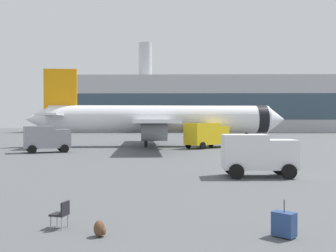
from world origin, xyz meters
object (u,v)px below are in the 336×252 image
(traveller_backpack, at_px, (100,229))
(safety_cone_mid, at_px, (288,147))
(safety_cone_far, at_px, (244,148))
(cargo_van, at_px, (258,153))
(fuel_truck, at_px, (207,134))
(gate_chair, at_px, (61,213))
(airplane_at_gate, at_px, (159,120))
(rolling_suitcase, at_px, (284,224))
(safety_cone_near, at_px, (209,143))
(service_truck, at_px, (47,138))

(traveller_backpack, bearing_deg, safety_cone_mid, 66.20)
(safety_cone_mid, height_order, safety_cone_far, safety_cone_far)
(cargo_van, distance_m, safety_cone_far, 21.73)
(fuel_truck, xyz_separation_m, cargo_van, (1.06, -26.06, -0.32))
(gate_chair, bearing_deg, traveller_backpack, -32.27)
(airplane_at_gate, bearing_deg, rolling_suitcase, -82.68)
(safety_cone_far, distance_m, rolling_suitcase, 34.52)
(traveller_backpack, bearing_deg, airplane_at_gate, 90.07)
(airplane_at_gate, xyz_separation_m, traveller_backpack, (0.05, -42.51, -3.42))
(safety_cone_near, relative_size, traveller_backpack, 1.47)
(fuel_truck, relative_size, safety_cone_far, 8.57)
(fuel_truck, height_order, safety_cone_mid, fuel_truck)
(gate_chair, bearing_deg, service_truck, 108.98)
(airplane_at_gate, relative_size, rolling_suitcase, 32.52)
(cargo_van, height_order, safety_cone_mid, cargo_van)
(rolling_suitcase, xyz_separation_m, traveller_backpack, (-5.40, -0.03, -0.16))
(fuel_truck, xyz_separation_m, rolling_suitcase, (-0.81, -38.75, -1.38))
(airplane_at_gate, xyz_separation_m, safety_cone_mid, (15.73, -6.97, -3.33))
(safety_cone_far, bearing_deg, airplane_at_gate, 141.01)
(service_truck, distance_m, gate_chair, 32.27)
(airplane_at_gate, height_order, gate_chair, airplane_at_gate)
(safety_cone_mid, bearing_deg, safety_cone_far, -166.47)
(safety_cone_near, relative_size, rolling_suitcase, 0.64)
(safety_cone_mid, bearing_deg, safety_cone_near, 136.50)
(airplane_at_gate, distance_m, safety_cone_near, 7.83)
(cargo_van, bearing_deg, gate_chair, -126.21)
(airplane_at_gate, xyz_separation_m, service_truck, (-11.82, -11.13, -2.05))
(fuel_truck, height_order, safety_cone_far, fuel_truck)
(cargo_van, bearing_deg, safety_cone_far, 82.32)
(cargo_van, bearing_deg, safety_cone_mid, 69.81)
(service_truck, relative_size, safety_cone_mid, 7.94)
(rolling_suitcase, xyz_separation_m, gate_chair, (-6.79, 0.84, 0.11))
(service_truck, xyz_separation_m, safety_cone_far, (22.06, 2.85, -1.26))
(safety_cone_far, bearing_deg, service_truck, -172.65)
(rolling_suitcase, height_order, traveller_backpack, rolling_suitcase)
(traveller_backpack, bearing_deg, service_truck, 110.73)
(cargo_van, xyz_separation_m, safety_cone_far, (2.90, 21.51, -1.10))
(safety_cone_near, xyz_separation_m, safety_cone_far, (3.27, -9.64, 0.00))
(safety_cone_far, xyz_separation_m, gate_chair, (-11.57, -33.35, 0.15))
(fuel_truck, height_order, gate_chair, fuel_truck)
(traveller_backpack, bearing_deg, rolling_suitcase, 0.34)
(safety_cone_near, height_order, gate_chair, gate_chair)
(safety_cone_mid, distance_m, gate_chair, 38.64)
(safety_cone_near, xyz_separation_m, gate_chair, (-8.30, -42.99, 0.15))
(service_truck, distance_m, safety_cone_near, 22.59)
(airplane_at_gate, height_order, fuel_truck, airplane_at_gate)
(service_truck, xyz_separation_m, rolling_suitcase, (17.28, -31.34, -1.22))
(airplane_at_gate, xyz_separation_m, cargo_van, (7.33, -29.79, -2.21))
(safety_cone_near, bearing_deg, cargo_van, -89.32)
(fuel_truck, distance_m, rolling_suitcase, 38.78)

